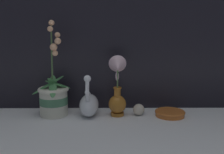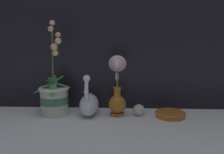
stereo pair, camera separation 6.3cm
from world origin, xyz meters
name	(u,v)px [view 2 (the right image)]	position (x,y,z in m)	size (l,w,h in m)	color
ground_plane	(112,122)	(0.00, 0.00, 0.00)	(2.80, 2.80, 0.00)	white
orchid_potted_plant	(54,96)	(-0.29, 0.11, 0.10)	(0.19, 0.20, 0.47)	beige
swan_figurine	(89,103)	(-0.12, 0.11, 0.06)	(0.10, 0.21, 0.22)	white
blue_vase	(117,90)	(0.02, 0.09, 0.13)	(0.09, 0.12, 0.30)	#B26B23
glass_sphere	(139,110)	(0.13, 0.10, 0.03)	(0.06, 0.06, 0.06)	beige
amber_dish	(170,114)	(0.28, 0.09, 0.02)	(0.15, 0.15, 0.03)	#C66628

